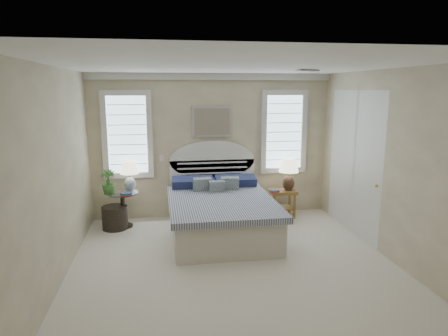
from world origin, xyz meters
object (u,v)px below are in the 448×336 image
side_table_left (123,206)px  nightstand_right (282,197)px  bed (220,211)px  floor_pot (115,218)px  lamp_right (289,171)px  lamp_left (130,173)px

side_table_left → nightstand_right: size_ratio=1.19×
bed → nightstand_right: size_ratio=4.29×
floor_pot → lamp_right: bearing=2.8°
nightstand_right → lamp_left: size_ratio=0.98×
floor_pot → side_table_left: bearing=29.3°
bed → nightstand_right: 1.47m
nightstand_right → lamp_left: lamp_left is taller
lamp_left → lamp_right: (2.93, -0.04, -0.06)m
floor_pot → lamp_left: size_ratio=0.82×
floor_pot → lamp_left: (0.27, 0.19, 0.76)m
bed → lamp_left: size_ratio=4.20×
floor_pot → lamp_left: bearing=35.4°
bed → lamp_right: 1.64m
nightstand_right → lamp_right: lamp_right is taller
bed → lamp_left: 1.77m
side_table_left → floor_pot: side_table_left is taller
lamp_left → lamp_right: size_ratio=0.89×
side_table_left → lamp_left: size_ratio=1.16×
lamp_right → floor_pot: bearing=-177.2°
lamp_right → nightstand_right: bearing=168.4°
side_table_left → lamp_left: lamp_left is taller
nightstand_right → floor_pot: nightstand_right is taller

